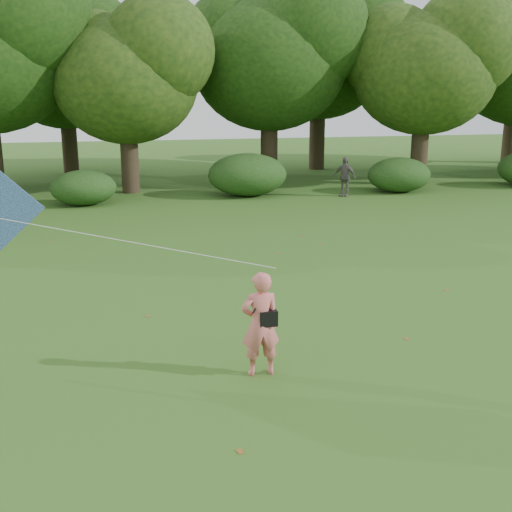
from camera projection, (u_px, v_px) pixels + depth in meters
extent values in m
plane|color=#265114|center=(294.00, 369.00, 10.96)|extent=(100.00, 100.00, 0.00)
imported|color=#DC6A67|center=(260.00, 324.00, 10.55)|extent=(0.66, 0.44, 1.79)
imported|color=#625A57|center=(344.00, 177.00, 28.15)|extent=(1.02, 1.01, 1.73)
cube|color=black|center=(268.00, 318.00, 10.52)|extent=(0.30, 0.20, 0.26)
cylinder|color=black|center=(261.00, 299.00, 10.40)|extent=(0.33, 0.14, 0.47)
cylinder|color=white|center=(118.00, 240.00, 10.37)|extent=(4.91, 1.47, 0.87)
cylinder|color=#3A2D1E|center=(130.00, 158.00, 28.99)|extent=(0.80, 0.80, 3.15)
ellipsoid|color=#1E3F11|center=(126.00, 82.00, 28.14)|extent=(6.40, 6.40, 5.44)
cylinder|color=#3A2D1E|center=(269.00, 145.00, 32.31)|extent=(0.86, 0.86, 3.67)
ellipsoid|color=#1E3F11|center=(270.00, 64.00, 31.31)|extent=(7.60, 7.60, 6.46)
cylinder|color=#3A2D1E|center=(419.00, 149.00, 31.49)|extent=(0.83, 0.83, 3.43)
ellipsoid|color=#1E3F11|center=(424.00, 74.00, 30.57)|extent=(6.80, 6.80, 5.78)
cylinder|color=#3A2D1E|center=(70.00, 142.00, 35.38)|extent=(0.84, 0.84, 3.50)
ellipsoid|color=#1E3F11|center=(64.00, 73.00, 34.44)|extent=(7.00, 7.00, 5.95)
cylinder|color=#3A2D1E|center=(317.00, 134.00, 37.37)|extent=(0.90, 0.90, 4.02)
ellipsoid|color=#1E3F11|center=(319.00, 60.00, 36.31)|extent=(7.80, 7.80, 6.63)
cylinder|color=#3A2D1E|center=(510.00, 134.00, 40.68)|extent=(0.85, 0.85, 3.57)
ellipsoid|color=#264919|center=(83.00, 188.00, 26.05)|extent=(2.66, 2.09, 1.42)
ellipsoid|color=#264919|center=(247.00, 175.00, 28.25)|extent=(3.50, 2.75, 1.88)
ellipsoid|color=#264919|center=(399.00, 175.00, 29.31)|extent=(2.94, 2.31, 1.58)
cube|color=brown|center=(446.00, 290.00, 15.20)|extent=(0.13, 0.10, 0.01)
cube|color=brown|center=(322.00, 245.00, 19.59)|extent=(0.12, 0.09, 0.01)
cube|color=brown|center=(302.00, 235.00, 20.82)|extent=(0.10, 0.13, 0.01)
cube|color=brown|center=(240.00, 451.00, 8.47)|extent=(0.11, 0.14, 0.01)
cube|color=brown|center=(48.00, 241.00, 20.01)|extent=(0.12, 0.08, 0.01)
cube|color=brown|center=(277.00, 253.00, 18.62)|extent=(0.14, 0.12, 0.01)
cube|color=brown|center=(407.00, 339.00, 12.27)|extent=(0.10, 0.13, 0.01)
cube|color=brown|center=(148.00, 316.00, 13.47)|extent=(0.10, 0.13, 0.01)
cube|color=brown|center=(132.00, 242.00, 19.93)|extent=(0.12, 0.14, 0.01)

